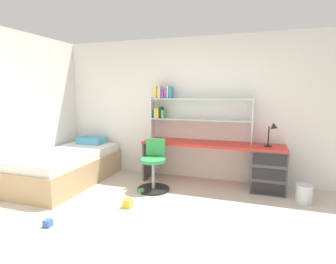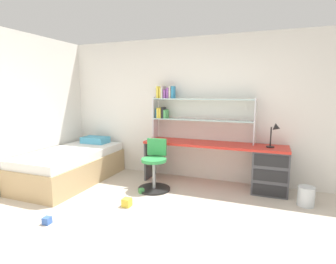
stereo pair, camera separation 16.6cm
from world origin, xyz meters
name	(u,v)px [view 1 (the left image)]	position (x,y,z in m)	size (l,w,h in m)	color
ground_plane	(147,246)	(0.00, 0.00, -0.01)	(6.13, 5.63, 0.02)	beige
room_shell	(103,112)	(-1.24, 1.22, 1.26)	(6.13, 5.63, 2.51)	white
desk	(251,164)	(0.96, 2.03, 0.41)	(2.34, 0.52, 0.72)	red
bookshelf_hutch	(185,108)	(-0.19, 2.18, 1.29)	(1.76, 0.22, 0.95)	silver
desk_lamp	(273,131)	(1.27, 1.99, 0.98)	(0.20, 0.17, 0.38)	black
swivel_chair	(154,170)	(-0.52, 1.50, 0.32)	(0.52, 0.52, 0.81)	black
bed_platform	(69,167)	(-2.04, 1.34, 0.28)	(1.01, 1.93, 0.68)	tan
waste_bin	(304,194)	(1.70, 1.67, 0.14)	(0.22, 0.22, 0.27)	silver
toy_block_yellow_0	(128,203)	(-0.61, 0.76, 0.06)	(0.11, 0.11, 0.11)	gold
toy_block_blue_1	(48,223)	(-1.26, -0.01, 0.04)	(0.09, 0.09, 0.09)	#3860B7
toy_block_green_2	(141,191)	(-0.64, 1.27, 0.04)	(0.07, 0.07, 0.07)	#479E51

